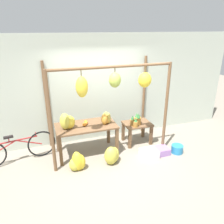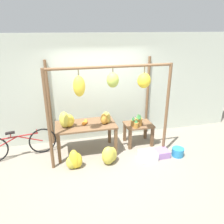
# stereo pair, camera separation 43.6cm
# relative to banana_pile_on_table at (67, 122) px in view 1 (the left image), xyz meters

# --- Properties ---
(ground_plane) EXTENTS (20.00, 20.00, 0.00)m
(ground_plane) POSITION_rel_banana_pile_on_table_xyz_m (0.96, -0.67, -0.93)
(ground_plane) COLOR gray
(shop_wall_back) EXTENTS (8.00, 0.08, 2.80)m
(shop_wall_back) POSITION_rel_banana_pile_on_table_xyz_m (0.96, 0.82, 0.47)
(shop_wall_back) COLOR #B7C1B2
(shop_wall_back) RESTS_ON ground_plane
(stall_awning) EXTENTS (2.73, 1.32, 2.21)m
(stall_awning) POSITION_rel_banana_pile_on_table_xyz_m (0.99, -0.22, 0.68)
(stall_awning) COLOR brown
(stall_awning) RESTS_ON ground_plane
(display_table_main) EXTENTS (1.43, 0.75, 0.76)m
(display_table_main) POSITION_rel_banana_pile_on_table_xyz_m (0.44, 0.05, -0.29)
(display_table_main) COLOR brown
(display_table_main) RESTS_ON ground_plane
(display_table_side) EXTENTS (0.71, 0.55, 0.57)m
(display_table_side) POSITION_rel_banana_pile_on_table_xyz_m (1.83, 0.15, -0.50)
(display_table_side) COLOR brown
(display_table_side) RESTS_ON ground_plane
(banana_pile_on_table) EXTENTS (0.40, 0.32, 0.38)m
(banana_pile_on_table) POSITION_rel_banana_pile_on_table_xyz_m (0.00, 0.00, 0.00)
(banana_pile_on_table) COLOR gold
(banana_pile_on_table) RESTS_ON display_table_main
(orange_pile) EXTENTS (0.15, 0.25, 0.09)m
(orange_pile) POSITION_rel_banana_pile_on_table_xyz_m (0.43, 0.06, -0.13)
(orange_pile) COLOR orange
(orange_pile) RESTS_ON display_table_main
(pineapple_cluster) EXTENTS (0.33, 0.31, 0.31)m
(pineapple_cluster) POSITION_rel_banana_pile_on_table_xyz_m (1.77, 0.07, -0.24)
(pineapple_cluster) COLOR #A3702D
(pineapple_cluster) RESTS_ON display_table_side
(banana_pile_ground_left) EXTENTS (0.42, 0.34, 0.44)m
(banana_pile_ground_left) POSITION_rel_banana_pile_on_table_xyz_m (0.09, -0.55, -0.74)
(banana_pile_ground_left) COLOR yellow
(banana_pile_ground_left) RESTS_ON ground_plane
(banana_pile_ground_right) EXTENTS (0.38, 0.39, 0.44)m
(banana_pile_ground_right) POSITION_rel_banana_pile_on_table_xyz_m (0.87, -0.54, -0.74)
(banana_pile_ground_right) COLOR gold
(banana_pile_ground_right) RESTS_ON ground_plane
(fruit_crate_white) EXTENTS (0.39, 0.35, 0.18)m
(fruit_crate_white) POSITION_rel_banana_pile_on_table_xyz_m (1.80, -0.61, -0.84)
(fruit_crate_white) COLOR silver
(fruit_crate_white) RESTS_ON ground_plane
(blue_bucket) EXTENTS (0.29, 0.29, 0.20)m
(blue_bucket) POSITION_rel_banana_pile_on_table_xyz_m (2.56, -0.66, -0.83)
(blue_bucket) COLOR teal
(blue_bucket) RESTS_ON ground_plane
(parked_bicycle) EXTENTS (1.72, 0.32, 0.70)m
(parked_bicycle) POSITION_rel_banana_pile_on_table_xyz_m (-1.14, 0.19, -0.59)
(parked_bicycle) COLOR black
(parked_bicycle) RESTS_ON ground_plane
(papaya_pile) EXTENTS (0.29, 0.38, 0.27)m
(papaya_pile) POSITION_rel_banana_pile_on_table_xyz_m (0.92, 0.00, -0.05)
(papaya_pile) COLOR #B2993D
(papaya_pile) RESTS_ON display_table_main
(fruit_crate_purple) EXTENTS (0.35, 0.32, 0.16)m
(fruit_crate_purple) POSITION_rel_banana_pile_on_table_xyz_m (2.16, -0.58, -0.85)
(fruit_crate_purple) COLOR #9970B7
(fruit_crate_purple) RESTS_ON ground_plane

